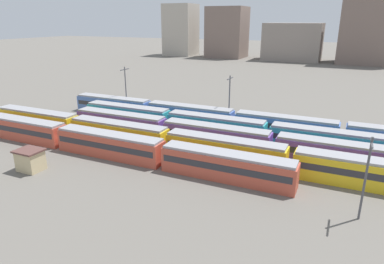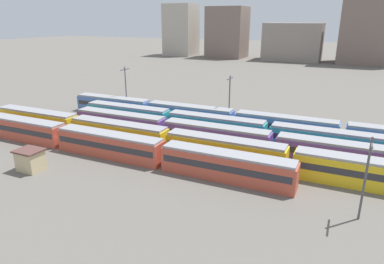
# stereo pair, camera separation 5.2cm
# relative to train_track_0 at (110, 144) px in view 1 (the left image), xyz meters

# --- Properties ---
(ground_plane) EXTENTS (600.00, 600.00, 0.00)m
(ground_plane) POSITION_rel_train_track_0_xyz_m (-8.34, 10.40, -1.90)
(ground_plane) COLOR #666059
(train_track_0) EXTENTS (55.80, 3.06, 3.75)m
(train_track_0) POSITION_rel_train_track_0_xyz_m (0.00, 0.00, 0.00)
(train_track_0) COLOR #BC4C38
(train_track_0) RESTS_ON ground_plane
(train_track_1) EXTENTS (74.70, 3.06, 3.75)m
(train_track_1) POSITION_rel_train_track_0_xyz_m (7.29, 5.20, 0.00)
(train_track_1) COLOR yellow
(train_track_1) RESTS_ON ground_plane
(train_track_2) EXTENTS (74.70, 3.06, 3.75)m
(train_track_2) POSITION_rel_train_track_0_xyz_m (22.82, 10.40, 0.00)
(train_track_2) COLOR #6B429E
(train_track_2) RESTS_ON ground_plane
(train_track_3) EXTENTS (55.80, 3.06, 3.75)m
(train_track_3) POSITION_rel_train_track_0_xyz_m (11.36, 15.60, 0.00)
(train_track_3) COLOR teal
(train_track_3) RESTS_ON ground_plane
(train_track_4) EXTENTS (93.60, 3.06, 3.75)m
(train_track_4) POSITION_rel_train_track_0_xyz_m (22.70, 20.80, 0.00)
(train_track_4) COLOR #4C70BC
(train_track_4) RESTS_ON ground_plane
(catenary_pole_1) EXTENTS (0.24, 3.20, 10.15)m
(catenary_pole_1) POSITION_rel_train_track_0_xyz_m (-13.39, 23.55, 3.72)
(catenary_pole_1) COLOR #4C4C51
(catenary_pole_1) RESTS_ON ground_plane
(catenary_pole_2) EXTENTS (0.24, 3.20, 9.18)m
(catenary_pole_2) POSITION_rel_train_track_0_xyz_m (34.73, -3.16, 3.22)
(catenary_pole_2) COLOR #4C4C51
(catenary_pole_2) RESTS_ON ground_plane
(catenary_pole_3) EXTENTS (0.24, 3.20, 9.78)m
(catenary_pole_3) POSITION_rel_train_track_0_xyz_m (11.02, 23.88, 3.53)
(catenary_pole_3) COLOR #4C4C51
(catenary_pole_3) RESTS_ON ground_plane
(signal_hut) EXTENTS (3.60, 3.00, 3.04)m
(signal_hut) POSITION_rel_train_track_0_xyz_m (-6.81, -8.78, -0.35)
(signal_hut) COLOR #C6B284
(signal_hut) RESTS_ON ground_plane
(distant_building_0) EXTENTS (16.66, 16.02, 28.57)m
(distant_building_0) POSITION_rel_train_track_0_xyz_m (-60.01, 144.94, 12.38)
(distant_building_0) COLOR #B2A899
(distant_building_0) RESTS_ON ground_plane
(distant_building_1) EXTENTS (19.81, 18.41, 26.72)m
(distant_building_1) POSITION_rel_train_track_0_xyz_m (-31.60, 144.94, 11.45)
(distant_building_1) COLOR #7A665B
(distant_building_1) RESTS_ON ground_plane
(distant_building_2) EXTENTS (28.11, 19.52, 18.46)m
(distant_building_2) POSITION_rel_train_track_0_xyz_m (3.81, 144.94, 7.33)
(distant_building_2) COLOR gray
(distant_building_2) RESTS_ON ground_plane
(distant_building_3) EXTENTS (27.18, 21.80, 37.04)m
(distant_building_3) POSITION_rel_train_track_0_xyz_m (38.82, 144.94, 16.62)
(distant_building_3) COLOR #7A665B
(distant_building_3) RESTS_ON ground_plane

